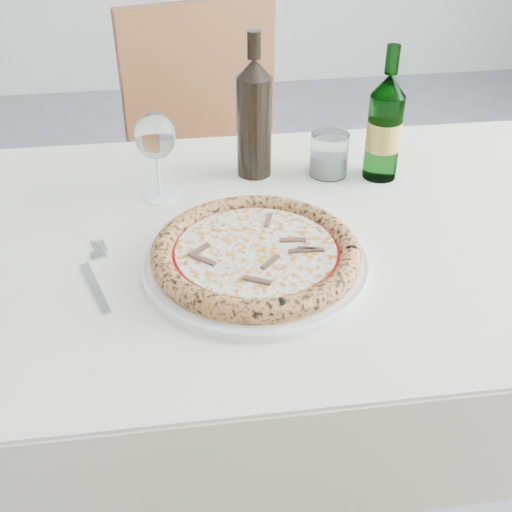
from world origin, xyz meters
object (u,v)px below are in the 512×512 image
object	(u,v)px
beer_bottle	(384,127)
tumbler	(329,157)
dining_table	(247,280)
wine_glass	(155,138)
plate	(256,262)
chair_far	(215,157)
wine_bottle	(254,117)
pizza	(256,252)

from	to	relation	value
beer_bottle	tumbler	bearing A→B (deg)	165.46
dining_table	wine_glass	bearing A→B (deg)	133.72
plate	wine_glass	world-z (taller)	wine_glass
chair_far	wine_glass	distance (m)	0.72
tumbler	beer_bottle	distance (m)	0.12
plate	beer_bottle	world-z (taller)	beer_bottle
wine_bottle	wine_glass	bearing A→B (deg)	-159.55
pizza	beer_bottle	world-z (taller)	beer_bottle
chair_far	plate	size ratio (longest dim) A/B	2.67
chair_far	tumbler	size ratio (longest dim) A/B	11.43
wine_bottle	chair_far	bearing A→B (deg)	92.93
dining_table	tumbler	bearing A→B (deg)	45.47
pizza	beer_bottle	xyz separation A→B (m)	(0.28, 0.26, 0.07)
wine_bottle	tumbler	bearing A→B (deg)	-9.77
plate	wine_bottle	distance (m)	0.33
dining_table	wine_glass	world-z (taller)	wine_glass
chair_far	pizza	bearing A→B (deg)	-91.07
wine_glass	tumbler	distance (m)	0.33
dining_table	wine_bottle	size ratio (longest dim) A/B	4.98
wine_glass	wine_bottle	size ratio (longest dim) A/B	0.60
dining_table	wine_bottle	world-z (taller)	wine_bottle
pizza	beer_bottle	distance (m)	0.39
dining_table	pizza	distance (m)	0.16
pizza	wine_bottle	xyz separation A→B (m)	(0.04, 0.31, 0.09)
pizza	tumbler	bearing A→B (deg)	57.32
chair_far	wine_glass	size ratio (longest dim) A/B	5.79
chair_far	wine_glass	xyz separation A→B (m)	(-0.15, -0.62, 0.34)
beer_bottle	wine_bottle	xyz separation A→B (m)	(-0.23, 0.05, 0.02)
plate	beer_bottle	bearing A→B (deg)	43.39
dining_table	pizza	size ratio (longest dim) A/B	4.23
dining_table	wine_glass	distance (m)	0.29
plate	pizza	distance (m)	0.02
dining_table	tumbler	distance (m)	0.29
tumbler	wine_bottle	distance (m)	0.16
wine_glass	tumbler	bearing A→B (deg)	7.74
dining_table	wine_glass	size ratio (longest dim) A/B	8.33
chair_far	wine_glass	world-z (taller)	chair_far
plate	wine_glass	size ratio (longest dim) A/B	2.17
pizza	wine_glass	bearing A→B (deg)	119.41
dining_table	plate	distance (m)	0.15
dining_table	tumbler	size ratio (longest dim) A/B	16.42
dining_table	pizza	world-z (taller)	pizza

